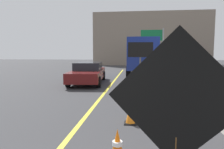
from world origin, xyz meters
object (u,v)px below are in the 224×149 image
at_px(box_truck, 142,56).
at_px(traffic_cone_far_lane, 130,97).
at_px(arrow_board_trailer, 140,77).
at_px(pickup_car, 88,73).
at_px(traffic_cone_mid_lane, 131,113).
at_px(traffic_cone_curbside, 128,86).
at_px(traffic_cone_near_sign, 117,146).
at_px(highway_guide_sign, 157,41).
at_px(roadwork_sign, 177,102).

height_order(box_truck, traffic_cone_far_lane, box_truck).
distance_m(arrow_board_trailer, pickup_car, 3.48).
height_order(traffic_cone_mid_lane, traffic_cone_far_lane, traffic_cone_mid_lane).
relative_size(traffic_cone_mid_lane, traffic_cone_curbside, 0.87).
bearing_deg(traffic_cone_near_sign, traffic_cone_mid_lane, 85.12).
relative_size(traffic_cone_near_sign, traffic_cone_mid_lane, 1.00).
xyz_separation_m(box_truck, traffic_cone_curbside, (-0.84, -8.10, -1.39)).
height_order(arrow_board_trailer, box_truck, box_truck).
bearing_deg(traffic_cone_far_lane, box_truck, 86.22).
relative_size(arrow_board_trailer, highway_guide_sign, 0.54).
relative_size(roadwork_sign, traffic_cone_curbside, 3.21).
xyz_separation_m(roadwork_sign, arrow_board_trailer, (-0.23, 11.10, -0.99)).
height_order(highway_guide_sign, traffic_cone_far_lane, highway_guide_sign).
height_order(arrow_board_trailer, highway_guide_sign, highway_guide_sign).
bearing_deg(traffic_cone_curbside, arrow_board_trailer, 79.17).
height_order(box_truck, traffic_cone_near_sign, box_truck).
relative_size(box_truck, traffic_cone_mid_lane, 10.86).
height_order(traffic_cone_near_sign, traffic_cone_curbside, traffic_cone_curbside).
distance_m(pickup_car, highway_guide_sign, 13.91).
xyz_separation_m(pickup_car, traffic_cone_mid_lane, (3.09, -7.77, -0.39)).
xyz_separation_m(highway_guide_sign, traffic_cone_curbside, (-2.78, -15.77, -3.06)).
relative_size(arrow_board_trailer, traffic_cone_mid_lane, 4.25).
bearing_deg(traffic_cone_curbside, traffic_cone_far_lane, -85.79).
height_order(pickup_car, traffic_cone_curbside, pickup_car).
height_order(pickup_car, traffic_cone_near_sign, pickup_car).
distance_m(roadwork_sign, box_truck, 15.94).
relative_size(traffic_cone_far_lane, traffic_cone_curbside, 0.85).
bearing_deg(traffic_cone_mid_lane, arrow_board_trailer, 87.10).
distance_m(box_truck, highway_guide_sign, 8.08).
relative_size(roadwork_sign, pickup_car, 0.44).
relative_size(arrow_board_trailer, box_truck, 0.39).
relative_size(highway_guide_sign, traffic_cone_far_lane, 8.04).
bearing_deg(highway_guide_sign, arrow_board_trailer, -99.79).
distance_m(traffic_cone_mid_lane, traffic_cone_curbside, 4.43).
xyz_separation_m(traffic_cone_near_sign, traffic_cone_mid_lane, (0.18, 2.15, 0.00)).
height_order(pickup_car, traffic_cone_far_lane, pickup_car).
relative_size(arrow_board_trailer, traffic_cone_far_lane, 4.34).
distance_m(traffic_cone_near_sign, traffic_cone_mid_lane, 2.16).
bearing_deg(pickup_car, arrow_board_trailer, -1.25).
xyz_separation_m(pickup_car, traffic_cone_far_lane, (3.01, -5.54, -0.39)).
bearing_deg(traffic_cone_far_lane, roadwork_sign, -82.98).
bearing_deg(highway_guide_sign, traffic_cone_mid_lane, -97.18).
distance_m(arrow_board_trailer, traffic_cone_curbside, 3.33).
distance_m(box_truck, traffic_cone_mid_lane, 12.62).
bearing_deg(traffic_cone_far_lane, pickup_car, 118.50).
distance_m(highway_guide_sign, traffic_cone_curbside, 16.30).
bearing_deg(box_truck, pickup_car, -127.81).
bearing_deg(pickup_car, highway_guide_sign, 65.62).
height_order(arrow_board_trailer, traffic_cone_near_sign, arrow_board_trailer).
bearing_deg(traffic_cone_mid_lane, box_truck, 87.23).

